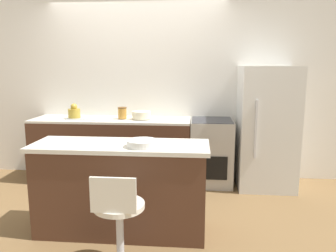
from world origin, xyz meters
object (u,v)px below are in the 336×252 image
mixing_bowl (141,115)px  refrigerator (266,128)px  stool_chair (119,223)px  oven_range (211,152)px  kettle (74,112)px

mixing_bowl → refrigerator: bearing=-1.0°
refrigerator → stool_chair: refrigerator is taller
oven_range → refrigerator: bearing=-3.3°
refrigerator → stool_chair: bearing=-126.8°
stool_chair → mixing_bowl: 2.14m
refrigerator → stool_chair: size_ratio=1.95×
oven_range → mixing_bowl: mixing_bowl is taller
oven_range → stool_chair: oven_range is taller
refrigerator → mixing_bowl: refrigerator is taller
refrigerator → kettle: size_ratio=7.99×
stool_chair → kettle: bearing=118.5°
refrigerator → mixing_bowl: 1.69m
oven_range → stool_chair: (-0.80, -2.07, -0.04)m
oven_range → refrigerator: 0.80m
kettle → mixing_bowl: size_ratio=0.79×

